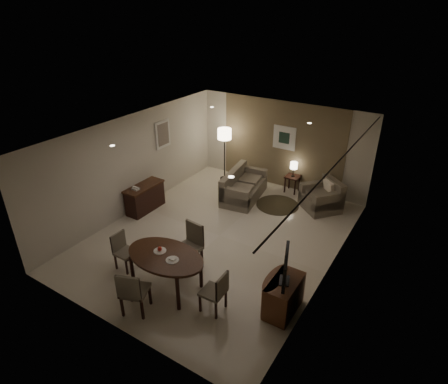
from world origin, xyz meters
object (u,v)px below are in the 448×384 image
Objects in this scene: chair_left at (126,252)px; sofa at (244,185)px; chair_right at (213,291)px; floor_lamp at (224,155)px; dining_table at (167,271)px; chair_near at (135,290)px; chair_far at (188,248)px; armchair at (321,195)px; tv_cabinet at (284,296)px; console_desk at (145,198)px; side_table at (292,184)px.

chair_left is 4.30m from sofa.
chair_right is 5.93m from floor_lamp.
dining_table is 0.82m from chair_near.
armchair is (1.56, 4.11, -0.10)m from chair_far.
chair_far is 0.59× the size of sofa.
chair_right is at bearing -148.81° from tv_cabinet.
floor_lamp reaches higher than console_desk.
chair_right is (3.75, -2.19, 0.07)m from console_desk.
console_desk is 1.43× the size of chair_left.
side_table is at bearing -173.80° from chair_right.
chair_far reaches higher than sofa.
side_table is (0.45, 5.41, -0.14)m from dining_table.
tv_cabinet is 0.86× the size of chair_far.
chair_left is 0.49× the size of floor_lamp.
tv_cabinet reaches higher than side_table.
console_desk is at bearing 127.70° from sofa.
floor_lamp is (-0.65, 5.08, 0.44)m from chair_left.
console_desk is 1.36× the size of chair_right.
floor_lamp is at bearing -151.09° from chair_right.
chair_right is 4.64m from sofa.
chair_near is at bearing -94.78° from side_table.
armchair is at bearing 72.22° from dining_table.
chair_left is 0.47× the size of sofa.
chair_near is at bearing -95.20° from dining_table.
chair_near is at bearing -73.59° from floor_lamp.
chair_far is 4.40m from armchair.
chair_far reaches higher than armchair.
console_desk is 1.25× the size of armchair.
chair_near is 1.11× the size of chair_right.
tv_cabinet is 0.53× the size of dining_table.
console_desk is 2.29× the size of side_table.
floor_lamp is (-1.81, 5.09, 0.46)m from dining_table.
chair_near is 5.88m from armchair.
dining_table is 1.16m from chair_left.
side_table is 0.30× the size of floor_lamp.
chair_far reaches higher than tv_cabinet.
sofa is (2.00, 2.11, 0.04)m from console_desk.
chair_right is 0.92× the size of armchair.
chair_right reaches higher than chair_left.
sofa is at bearing -125.19° from armchair.
chair_far is 0.61× the size of floor_lamp.
side_table is (-1.84, 4.74, -0.09)m from tv_cabinet.
armchair is at bearing 174.10° from chair_right.
sofa is at bearing -6.39° from chair_left.
tv_cabinet is 5.09m from side_table.
floor_lamp reaches higher than tv_cabinet.
dining_table is at bearing -67.60° from armchair.
console_desk is 3.91m from chair_near.
side_table is at bearing -116.08° from chair_near.
armchair is at bearing -27.41° from side_table.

